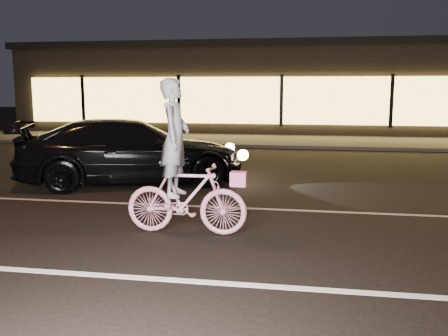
# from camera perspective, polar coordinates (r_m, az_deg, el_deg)

# --- Properties ---
(ground) EXTENTS (90.00, 90.00, 0.00)m
(ground) POSITION_cam_1_polar(r_m,az_deg,el_deg) (7.11, -0.46, -8.41)
(ground) COLOR black
(ground) RESTS_ON ground
(lane_stripe_near) EXTENTS (60.00, 0.12, 0.01)m
(lane_stripe_near) POSITION_cam_1_polar(r_m,az_deg,el_deg) (5.73, -3.18, -12.83)
(lane_stripe_near) COLOR silver
(lane_stripe_near) RESTS_ON ground
(lane_stripe_far) EXTENTS (60.00, 0.10, 0.01)m
(lane_stripe_far) POSITION_cam_1_polar(r_m,az_deg,el_deg) (9.01, 1.79, -4.59)
(lane_stripe_far) COLOR gray
(lane_stripe_far) RESTS_ON ground
(sidewalk) EXTENTS (30.00, 4.00, 0.12)m
(sidewalk) POSITION_cam_1_polar(r_m,az_deg,el_deg) (19.82, 6.20, 3.08)
(sidewalk) COLOR #383533
(sidewalk) RESTS_ON ground
(storefront) EXTENTS (25.40, 8.42, 4.20)m
(storefront) POSITION_cam_1_polar(r_m,az_deg,el_deg) (25.67, 7.13, 9.11)
(storefront) COLOR black
(storefront) RESTS_ON ground
(cyclist) EXTENTS (1.81, 0.62, 2.28)m
(cyclist) POSITION_cam_1_polar(r_m,az_deg,el_deg) (7.33, -4.70, -1.36)
(cyclist) COLOR #F54277
(cyclist) RESTS_ON ground
(sedan) EXTENTS (5.42, 3.75, 1.46)m
(sedan) POSITION_cam_1_polar(r_m,az_deg,el_deg) (11.41, -10.48, 1.88)
(sedan) COLOR black
(sedan) RESTS_ON ground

